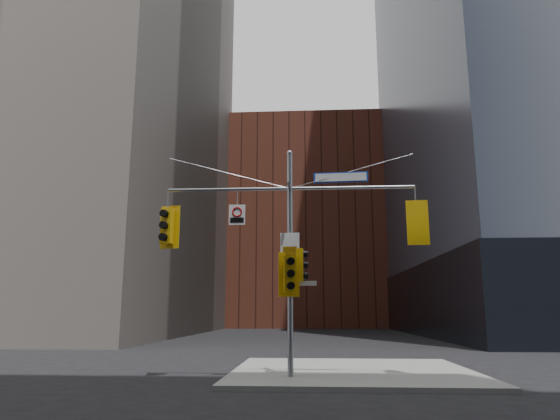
# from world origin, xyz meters

# --- Properties ---
(ground) EXTENTS (160.00, 160.00, 0.00)m
(ground) POSITION_xyz_m (0.00, 0.00, 0.00)
(ground) COLOR black
(ground) RESTS_ON ground
(sidewalk_corner) EXTENTS (8.00, 8.00, 0.15)m
(sidewalk_corner) POSITION_xyz_m (2.00, 4.00, 0.07)
(sidewalk_corner) COLOR gray
(sidewalk_corner) RESTS_ON ground
(brick_midrise) EXTENTS (26.00, 20.00, 28.00)m
(brick_midrise) POSITION_xyz_m (0.00, 58.00, 14.00)
(brick_midrise) COLOR brown
(brick_midrise) RESTS_ON ground
(signal_assembly) EXTENTS (8.00, 0.80, 7.30)m
(signal_assembly) POSITION_xyz_m (0.00, 1.99, 4.42)
(signal_assembly) COLOR gray
(signal_assembly) RESTS_ON ground
(traffic_light_west_arm) EXTENTS (0.67, 0.62, 1.42)m
(traffic_light_west_arm) POSITION_xyz_m (-4.01, 2.01, 4.80)
(traffic_light_west_arm) COLOR #E4AB0C
(traffic_light_west_arm) RESTS_ON ground
(traffic_light_east_arm) EXTENTS (0.67, 0.54, 1.41)m
(traffic_light_east_arm) POSITION_xyz_m (4.01, 1.99, 4.80)
(traffic_light_east_arm) COLOR #E4AB0C
(traffic_light_east_arm) RESTS_ON ground
(traffic_light_pole_side) EXTENTS (0.43, 0.36, 1.03)m
(traffic_light_pole_side) POSITION_xyz_m (0.32, 2.01, 3.52)
(traffic_light_pole_side) COLOR #E4AB0C
(traffic_light_pole_side) RESTS_ON ground
(traffic_light_pole_front) EXTENTS (0.65, 0.58, 1.38)m
(traffic_light_pole_front) POSITION_xyz_m (-0.00, 1.73, 3.21)
(traffic_light_pole_front) COLOR #E4AB0C
(traffic_light_pole_front) RESTS_ON ground
(street_sign_blade) EXTENTS (1.76, 0.16, 0.34)m
(street_sign_blade) POSITION_xyz_m (1.66, 2.00, 6.35)
(street_sign_blade) COLOR #1137A0
(street_sign_blade) RESTS_ON ground
(regulatory_sign_arm) EXTENTS (0.53, 0.06, 0.67)m
(regulatory_sign_arm) POSITION_xyz_m (-1.71, 1.97, 5.17)
(regulatory_sign_arm) COLOR silver
(regulatory_sign_arm) RESTS_ON ground
(regulatory_sign_pole) EXTENTS (0.60, 0.08, 0.79)m
(regulatory_sign_pole) POSITION_xyz_m (0.00, 1.88, 4.11)
(regulatory_sign_pole) COLOR silver
(regulatory_sign_pole) RESTS_ON ground
(street_blade_ew) EXTENTS (0.76, 0.08, 0.15)m
(street_blade_ew) POSITION_xyz_m (0.45, 2.00, 2.94)
(street_blade_ew) COLOR silver
(street_blade_ew) RESTS_ON ground
(street_blade_ns) EXTENTS (0.10, 0.79, 0.16)m
(street_blade_ns) POSITION_xyz_m (0.00, 2.45, 2.89)
(street_blade_ns) COLOR #145926
(street_blade_ns) RESTS_ON ground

